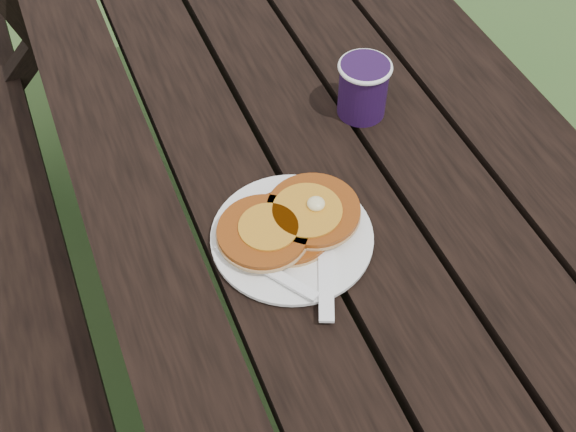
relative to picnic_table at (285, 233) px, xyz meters
name	(u,v)px	position (x,y,z in m)	size (l,w,h in m)	color
ground	(286,322)	(0.00, 0.00, -0.37)	(60.00, 60.00, 0.00)	#315123
picnic_table	(285,233)	(0.00, 0.00, 0.00)	(1.36, 1.80, 0.75)	black
plate	(292,238)	(-0.11, -0.29, 0.39)	(0.22, 0.22, 0.01)	white
pancake_stack	(290,222)	(-0.10, -0.28, 0.41)	(0.21, 0.14, 0.04)	#8D3F0F
knife	(326,265)	(-0.08, -0.35, 0.39)	(0.02, 0.18, 0.01)	white
fork	(282,278)	(-0.15, -0.36, 0.40)	(0.03, 0.16, 0.01)	white
coffee_cup	(363,86)	(0.10, -0.09, 0.44)	(0.09, 0.09, 0.10)	#240E37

